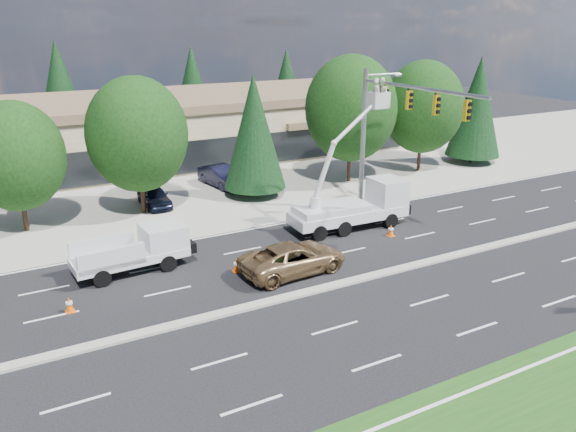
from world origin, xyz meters
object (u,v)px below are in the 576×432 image
bucket_truck (358,198)px  minivan (293,258)px  signal_mast (385,121)px  utility_pickup (138,253)px

bucket_truck → minivan: bucket_truck is taller
bucket_truck → minivan: bearing=-146.7°
signal_mast → bucket_truck: size_ratio=1.16×
signal_mast → minivan: signal_mast is taller
utility_pickup → minivan: utility_pickup is taller
signal_mast → utility_pickup: bearing=-177.0°
bucket_truck → signal_mast: bearing=22.5°
utility_pickup → signal_mast: bearing=-0.8°
utility_pickup → minivan: (6.61, -3.94, -0.12)m
minivan → signal_mast: bearing=-65.8°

